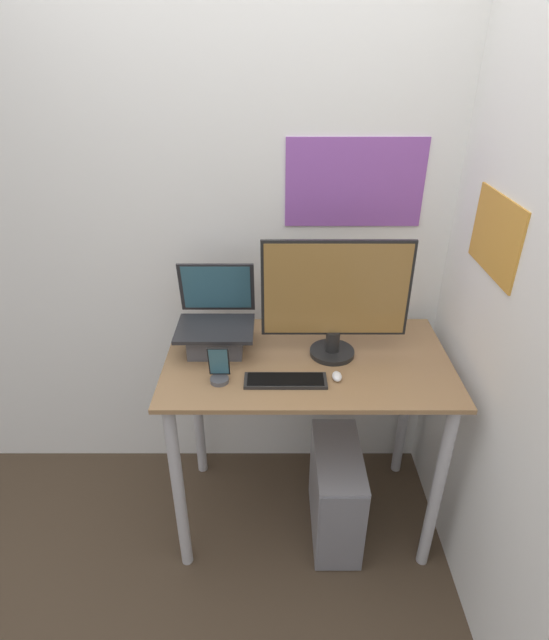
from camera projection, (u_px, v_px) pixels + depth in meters
The scene contains 10 objects.
ground_plane at pixel (306, 571), 2.20m from camera, with size 12.00×12.00×0.00m, color #473828.
wall_back at pixel (306, 233), 2.22m from camera, with size 6.00×0.06×2.60m.
wall_side_right at pixel (530, 312), 1.57m from camera, with size 0.06×6.00×2.60m.
desk at pixel (307, 392), 2.13m from camera, with size 1.16×0.66×0.91m.
laptop at pixel (217, 330), 2.07m from camera, with size 0.32×0.28×0.35m.
monitor at pixel (336, 300), 1.95m from camera, with size 0.58×0.18×0.50m.
keyboard at pixel (286, 380), 1.90m from camera, with size 0.32×0.10×0.02m.
mouse at pixel (338, 376), 1.91m from camera, with size 0.04×0.06×0.03m.
cell_phone at pixel (220, 370), 1.89m from camera, with size 0.08×0.07×0.15m.
computer_tower at pixel (336, 493), 2.28m from camera, with size 0.21×0.46×0.47m.
Camera 1 is at (-0.14, -1.38, 2.04)m, focal length 28.00 mm.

